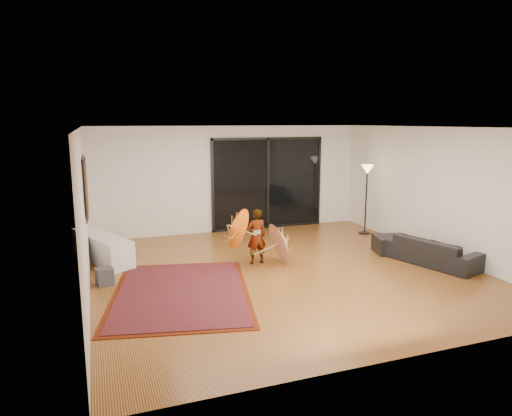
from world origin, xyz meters
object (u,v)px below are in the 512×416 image
media_console (102,248)px  child (256,236)px  sofa (433,251)px  ottoman (390,245)px

media_console → child: size_ratio=1.75×
sofa → child: bearing=52.4°
media_console → sofa: media_console is taller
ottoman → child: child is taller
sofa → ottoman: sofa is taller
media_console → ottoman: bearing=-36.7°
media_console → sofa: bearing=-44.0°
media_console → sofa: 6.67m
media_console → ottoman: size_ratio=3.05×
child → media_console: bearing=-24.9°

